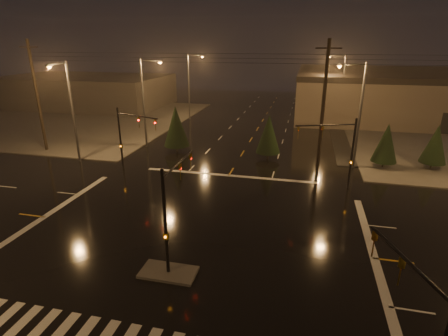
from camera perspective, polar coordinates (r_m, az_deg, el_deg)
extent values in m
plane|color=black|center=(22.90, -5.27, -10.92)|extent=(140.00, 140.00, 0.00)
cube|color=#46443F|center=(61.87, -23.45, 7.42)|extent=(36.00, 36.00, 0.12)
cube|color=#46443F|center=(19.75, -9.05, -16.45)|extent=(3.00, 1.60, 0.15)
cube|color=beige|center=(32.47, 0.79, -1.22)|extent=(16.00, 0.50, 0.01)
cube|color=#3E3A37|center=(73.97, -21.49, 11.65)|extent=(30.00, 18.00, 5.60)
cylinder|color=black|center=(18.18, -9.55, -9.00)|extent=(0.18, 0.18, 6.00)
cylinder|color=black|center=(19.08, -7.43, 0.76)|extent=(0.12, 4.50, 0.12)
imported|color=#594707|center=(20.90, -5.50, 2.40)|extent=(0.16, 0.20, 1.00)
cube|color=#594707|center=(18.53, -9.43, -10.89)|extent=(0.25, 0.18, 0.35)
cylinder|color=black|center=(30.63, 20.18, 2.14)|extent=(0.18, 0.18, 6.00)
cylinder|color=black|center=(28.95, 16.31, 6.73)|extent=(4.74, 1.82, 0.12)
imported|color=#594707|center=(28.17, 12.05, 6.64)|extent=(0.24, 0.22, 1.00)
cube|color=#594707|center=(30.83, 20.02, 0.90)|extent=(0.25, 0.18, 0.35)
cylinder|color=black|center=(34.79, -16.56, 4.58)|extent=(0.18, 0.18, 6.00)
cylinder|color=black|center=(32.40, -14.07, 8.27)|extent=(4.74, 1.82, 0.12)
imported|color=#594707|center=(30.83, -11.17, 7.82)|extent=(0.24, 0.22, 1.00)
cube|color=#594707|center=(34.97, -16.45, 3.47)|extent=(0.25, 0.18, 0.35)
cylinder|color=black|center=(12.20, 27.68, -13.21)|extent=(1.48, 3.80, 0.12)
imported|color=#594707|center=(13.50, 23.48, -9.49)|extent=(0.22, 0.24, 1.00)
cylinder|color=#38383A|center=(41.32, -12.99, 10.07)|extent=(0.24, 0.24, 10.00)
cylinder|color=#38383A|center=(40.30, -11.93, 16.79)|extent=(2.40, 0.14, 0.14)
cube|color=#38383A|center=(39.86, -10.43, 16.78)|extent=(0.70, 0.30, 0.18)
sphere|color=orange|center=(39.86, -10.42, 16.60)|extent=(0.32, 0.32, 0.32)
cylinder|color=#38383A|center=(55.98, -5.77, 12.93)|extent=(0.24, 0.24, 10.00)
cylinder|color=#38383A|center=(55.24, -4.71, 17.86)|extent=(2.40, 0.14, 0.14)
cube|color=#38383A|center=(54.91, -3.56, 17.83)|extent=(0.70, 0.30, 0.18)
sphere|color=orange|center=(54.92, -3.56, 17.69)|extent=(0.32, 0.32, 0.32)
cylinder|color=#38383A|center=(35.59, 21.26, 7.70)|extent=(0.24, 0.24, 10.00)
cylinder|color=#38383A|center=(34.85, 20.25, 15.61)|extent=(2.40, 0.14, 0.14)
cube|color=#38383A|center=(34.75, 18.38, 15.72)|extent=(0.70, 0.30, 0.18)
sphere|color=orange|center=(34.76, 18.36, 15.51)|extent=(0.32, 0.32, 0.32)
cylinder|color=#38383A|center=(55.23, 18.74, 11.91)|extent=(0.24, 0.24, 10.00)
cylinder|color=#38383A|center=(54.75, 18.01, 16.99)|extent=(2.40, 0.14, 0.14)
cube|color=#38383A|center=(54.69, 16.81, 17.06)|extent=(0.70, 0.30, 0.18)
sphere|color=orange|center=(54.70, 16.80, 16.92)|extent=(0.32, 0.32, 0.32)
cylinder|color=#38383A|center=(38.16, -23.42, 8.16)|extent=(0.24, 0.24, 10.00)
cylinder|color=#38383A|center=(36.66, -25.59, 15.07)|extent=(0.14, 2.40, 0.14)
cube|color=#38383A|center=(35.80, -26.67, 14.76)|extent=(0.30, 0.70, 0.18)
sphere|color=orange|center=(35.81, -26.64, 14.56)|extent=(0.32, 0.32, 0.32)
cylinder|color=black|center=(43.66, -28.16, 10.10)|extent=(0.32, 0.32, 12.00)
cube|color=black|center=(43.29, -29.31, 16.84)|extent=(2.20, 0.12, 0.12)
cylinder|color=black|center=(33.12, 15.84, 9.24)|extent=(0.32, 0.32, 12.00)
cube|color=black|center=(32.63, 16.73, 18.23)|extent=(2.20, 0.12, 0.12)
cylinder|color=black|center=(37.67, 24.47, 0.51)|extent=(0.18, 0.18, 0.70)
cone|color=black|center=(37.06, 24.96, 3.76)|extent=(2.40, 2.40, 3.75)
cylinder|color=black|center=(39.50, 30.69, 0.32)|extent=(0.18, 0.18, 0.70)
cone|color=black|center=(38.93, 31.26, 3.40)|extent=(2.39, 2.39, 3.73)
cylinder|color=black|center=(39.89, -7.66, 3.18)|extent=(0.18, 0.18, 0.70)
cone|color=black|center=(39.23, -7.83, 6.78)|extent=(2.84, 2.84, 4.44)
cylinder|color=black|center=(37.38, 7.13, 2.06)|extent=(0.18, 0.18, 0.70)
cone|color=black|center=(36.74, 7.29, 5.54)|extent=(2.55, 2.55, 3.98)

